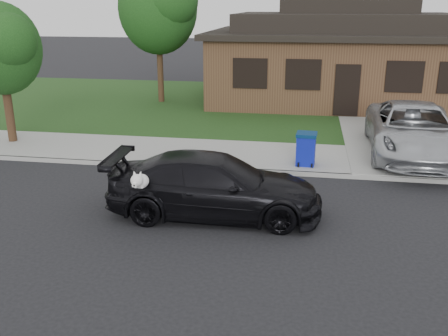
# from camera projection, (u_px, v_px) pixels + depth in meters

# --- Properties ---
(ground) EXTENTS (120.00, 120.00, 0.00)m
(ground) POSITION_uv_depth(u_px,v_px,m) (191.00, 221.00, 11.15)
(ground) COLOR black
(ground) RESTS_ON ground
(sidewalk) EXTENTS (60.00, 3.00, 0.12)m
(sidewalk) POSITION_uv_depth(u_px,v_px,m) (227.00, 154.00, 15.81)
(sidewalk) COLOR gray
(sidewalk) RESTS_ON ground
(curb) EXTENTS (60.00, 0.12, 0.12)m
(curb) POSITION_uv_depth(u_px,v_px,m) (219.00, 169.00, 14.40)
(curb) COLOR gray
(curb) RESTS_ON ground
(lawn) EXTENTS (60.00, 13.00, 0.13)m
(lawn) POSITION_uv_depth(u_px,v_px,m) (254.00, 106.00, 23.29)
(lawn) COLOR #193814
(lawn) RESTS_ON ground
(driveway) EXTENTS (4.50, 13.00, 0.14)m
(driveway) POSITION_uv_depth(u_px,v_px,m) (398.00, 125.00, 19.53)
(driveway) COLOR gray
(driveway) RESTS_ON ground
(sedan) EXTENTS (4.90, 2.40, 1.40)m
(sedan) POSITION_uv_depth(u_px,v_px,m) (214.00, 186.00, 11.27)
(sedan) COLOR black
(sedan) RESTS_ON ground
(minivan) EXTENTS (2.83, 5.72, 1.56)m
(minivan) POSITION_uv_depth(u_px,v_px,m) (413.00, 130.00, 15.30)
(minivan) COLOR #B4B8BC
(minivan) RESTS_ON driveway
(recycling_bin) EXTENTS (0.61, 0.64, 0.96)m
(recycling_bin) POSITION_uv_depth(u_px,v_px,m) (306.00, 149.00, 14.48)
(recycling_bin) COLOR #0E1A9C
(recycling_bin) RESTS_ON sidewalk
(house) EXTENTS (12.60, 8.60, 4.65)m
(house) POSITION_uv_depth(u_px,v_px,m) (343.00, 58.00, 23.88)
(house) COLOR #422B1C
(house) RESTS_ON ground
(tree_0) EXTENTS (3.78, 3.60, 6.34)m
(tree_0) POSITION_uv_depth(u_px,v_px,m) (160.00, 6.00, 22.48)
(tree_0) COLOR #332114
(tree_0) RESTS_ON ground
(tree_2) EXTENTS (2.73, 2.60, 4.59)m
(tree_2) POSITION_uv_depth(u_px,v_px,m) (2.00, 47.00, 16.07)
(tree_2) COLOR #332114
(tree_2) RESTS_ON ground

